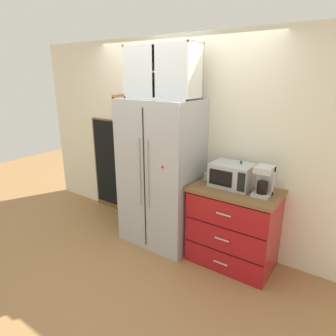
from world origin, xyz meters
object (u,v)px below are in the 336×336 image
Objects in this scene: microwave at (232,175)px; bottle_green at (240,175)px; refrigerator at (161,174)px; bottle_cobalt at (239,178)px; mug_sage at (207,176)px; chalkboard_menu at (109,165)px; coffee_maker at (264,180)px; mug_charcoal at (239,183)px.

bottle_green is (0.08, 0.04, -0.00)m from microwave.
bottle_cobalt is at bearing 5.82° from refrigerator.
microwave is at bearing 6.27° from refrigerator.
mug_sage is (0.57, 0.12, 0.04)m from refrigerator.
chalkboard_menu reaches higher than mug_sage.
refrigerator is at bearing -171.80° from bottle_green.
microwave is 0.32m from mug_sage.
mug_sage is 0.43× the size of bottle_cobalt.
coffee_maker is 1.07× the size of bottle_green.
microwave is (0.88, 0.10, 0.13)m from refrigerator.
bottle_cobalt is at bearing 0.73° from microwave.
bottle_cobalt is (-0.29, 0.04, -0.05)m from coffee_maker.
refrigerator reaches higher than microwave.
coffee_maker is at bearing -6.58° from microwave.
mug_charcoal reaches higher than mug_sage.
mug_charcoal is at bearing -0.97° from mug_sage.
mug_charcoal is at bearing 82.56° from bottle_cobalt.
refrigerator reaches higher than coffee_maker.
bottle_green is (0.96, 0.14, 0.13)m from refrigerator.
coffee_maker is at bearing -16.31° from bottle_green.
microwave reaches higher than mug_charcoal.
coffee_maker is at bearing -5.77° from chalkboard_menu.
refrigerator is at bearing -177.47° from coffee_maker.
bottle_cobalt is (0.39, -0.02, 0.06)m from mug_sage.
chalkboard_menu reaches higher than bottle_cobalt.
mug_sage is at bearing 176.26° from microwave.
microwave is 1.52× the size of bottle_green.
microwave is 1.42× the size of coffee_maker.
mug_charcoal is (0.08, 0.01, -0.08)m from microwave.
refrigerator is 0.97m from mug_charcoal.
mug_sage is 0.07× the size of chalkboard_menu.
chalkboard_menu is at bearing 174.92° from mug_charcoal.
bottle_cobalt is at bearing -5.41° from chalkboard_menu.
bottle_green is at bearing 93.44° from mug_charcoal.
refrigerator is 5.88× the size of coffee_maker.
refrigerator is 0.59m from mug_sage.
bottle_cobalt reaches higher than mug_sage.
coffee_maker reaches higher than microwave.
coffee_maker reaches higher than bottle_green.
mug_charcoal is 2.24m from chalkboard_menu.
microwave reaches higher than mug_sage.
microwave is 0.37m from coffee_maker.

